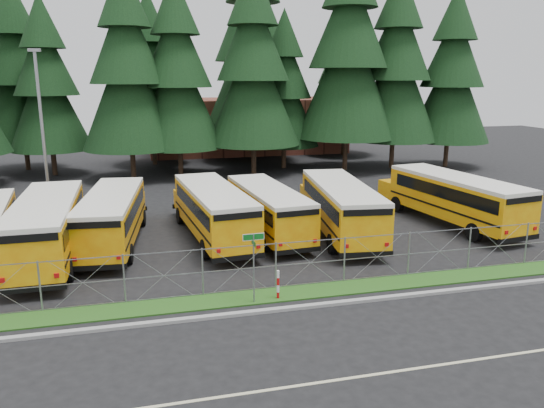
{
  "coord_description": "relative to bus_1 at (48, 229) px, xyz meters",
  "views": [
    {
      "loc": [
        -6.17,
        -20.8,
        8.57
      ],
      "look_at": [
        0.1,
        4.0,
        2.36
      ],
      "focal_mm": 35.0,
      "sensor_mm": 36.0,
      "label": 1
    }
  ],
  "objects": [
    {
      "name": "conifer_2",
      "position": [
        -2.94,
        23.66,
        6.2
      ],
      "size": [
        6.95,
        6.95,
        15.37
      ],
      "primitive_type": null,
      "color": "black",
      "rests_on": "ground"
    },
    {
      "name": "bus_2",
      "position": [
        2.91,
        1.55,
        -0.09
      ],
      "size": [
        3.64,
        10.82,
        2.78
      ],
      "primitive_type": null,
      "rotation": [
        0.0,
        0.0,
        -0.11
      ],
      "color": "orange",
      "rests_on": "ground"
    },
    {
      "name": "conifer_10",
      "position": [
        -5.77,
        27.23,
        7.11
      ],
      "size": [
        7.77,
        7.77,
        17.18
      ],
      "primitive_type": null,
      "color": "black",
      "rests_on": "ground"
    },
    {
      "name": "bus_6",
      "position": [
        14.91,
        0.46,
        -0.03
      ],
      "size": [
        3.94,
        11.34,
        2.91
      ],
      "primitive_type": null,
      "rotation": [
        0.0,
        0.0,
        -0.12
      ],
      "color": "orange",
      "rests_on": "ground"
    },
    {
      "name": "conifer_8",
      "position": [
        27.77,
        19.84,
        7.54
      ],
      "size": [
        8.16,
        8.16,
        18.05
      ],
      "primitive_type": null,
      "color": "black",
      "rests_on": "ground"
    },
    {
      "name": "bus_4",
      "position": [
        8.01,
        1.39,
        -0.06
      ],
      "size": [
        3.62,
        11.08,
        2.85
      ],
      "primitive_type": null,
      "rotation": [
        0.0,
        0.0,
        0.1
      ],
      "color": "orange",
      "rests_on": "ground"
    },
    {
      "name": "bus_east",
      "position": [
        22.06,
        0.8,
        -0.01
      ],
      "size": [
        4.2,
        11.46,
        2.94
      ],
      "primitive_type": null,
      "rotation": [
        0.0,
        0.0,
        0.14
      ],
      "color": "orange",
      "rests_on": "ground"
    },
    {
      "name": "street_sign",
      "position": [
        8.38,
        -7.38,
        0.55
      ],
      "size": [
        0.84,
        0.55,
        2.81
      ],
      "color": "gray",
      "rests_on": "ground"
    },
    {
      "name": "ground",
      "position": [
        10.56,
        -5.2,
        -1.48
      ],
      "size": [
        120.0,
        120.0,
        0.0
      ],
      "primitive_type": "plane",
      "color": "black",
      "rests_on": "ground"
    },
    {
      "name": "conifer_6",
      "position": [
        17.75,
        22.22,
        5.77
      ],
      "size": [
        6.56,
        6.56,
        14.51
      ],
      "primitive_type": null,
      "color": "black",
      "rests_on": "ground"
    },
    {
      "name": "conifer_7",
      "position": [
        23.07,
        19.98,
        8.72
      ],
      "size": [
        9.23,
        9.23,
        20.41
      ],
      "primitive_type": null,
      "color": "black",
      "rests_on": "ground"
    },
    {
      "name": "light_standard",
      "position": [
        -1.27,
        9.07,
        4.02
      ],
      "size": [
        0.7,
        0.35,
        10.14
      ],
      "color": "gray",
      "rests_on": "ground"
    },
    {
      "name": "conifer_11",
      "position": [
        5.9,
        27.38,
        6.77
      ],
      "size": [
        7.46,
        7.46,
        16.5
      ],
      "primitive_type": null,
      "color": "black",
      "rests_on": "ground"
    },
    {
      "name": "conifer_3",
      "position": [
        3.86,
        20.13,
        7.28
      ],
      "size": [
        7.93,
        7.93,
        17.53
      ],
      "primitive_type": null,
      "color": "black",
      "rests_on": "ground"
    },
    {
      "name": "striped_bollard",
      "position": [
        9.38,
        -7.25,
        -0.88
      ],
      "size": [
        0.11,
        0.11,
        1.2
      ],
      "primitive_type": "cylinder",
      "color": "#B20C0C",
      "rests_on": "ground"
    },
    {
      "name": "chainlink_fence",
      "position": [
        10.56,
        -6.2,
        -0.48
      ],
      "size": [
        44.0,
        0.1,
        2.0
      ],
      "primitive_type": null,
      "color": "gray",
      "rests_on": "ground"
    },
    {
      "name": "bus_5",
      "position": [
        11.02,
        1.47,
        -0.15
      ],
      "size": [
        3.27,
        10.37,
        2.67
      ],
      "primitive_type": null,
      "rotation": [
        0.0,
        0.0,
        0.09
      ],
      "color": "orange",
      "rests_on": "ground"
    },
    {
      "name": "conifer_9",
      "position": [
        33.2,
        19.21,
        6.86
      ],
      "size": [
        7.54,
        7.54,
        16.69
      ],
      "primitive_type": null,
      "color": "black",
      "rests_on": "ground"
    },
    {
      "name": "conifer_4",
      "position": [
        7.89,
        20.56,
        6.95
      ],
      "size": [
        7.63,
        7.63,
        16.87
      ],
      "primitive_type": null,
      "color": "black",
      "rests_on": "ground"
    },
    {
      "name": "conifer_12",
      "position": [
        16.0,
        27.47,
        9.53
      ],
      "size": [
        9.96,
        9.96,
        22.03
      ],
      "primitive_type": null,
      "color": "black",
      "rests_on": "ground"
    },
    {
      "name": "brick_building",
      "position": [
        16.56,
        34.8,
        1.52
      ],
      "size": [
        22.0,
        10.0,
        6.0
      ],
      "primitive_type": "cube",
      "color": "brown",
      "rests_on": "ground"
    },
    {
      "name": "grass_verge",
      "position": [
        10.56,
        -6.9,
        -1.45
      ],
      "size": [
        50.0,
        1.4,
        0.06
      ],
      "primitive_type": "cube",
      "color": "#214D16",
      "rests_on": "ground"
    },
    {
      "name": "conifer_5",
      "position": [
        14.34,
        19.98,
        7.54
      ],
      "size": [
        8.16,
        8.16,
        18.04
      ],
      "primitive_type": null,
      "color": "black",
      "rests_on": "ground"
    },
    {
      "name": "bus_1",
      "position": [
        0.0,
        0.0,
        0.0
      ],
      "size": [
        2.76,
        11.33,
        2.97
      ],
      "primitive_type": null,
      "rotation": [
        0.0,
        0.0,
        0.01
      ],
      "color": "orange",
      "rests_on": "ground"
    },
    {
      "name": "conifer_13",
      "position": [
        26.48,
        28.98,
        7.09
      ],
      "size": [
        7.76,
        7.76,
        17.16
      ],
      "primitive_type": null,
      "color": "black",
      "rests_on": "ground"
    },
    {
      "name": "road_lane_line",
      "position": [
        10.56,
        -13.2,
        -1.48
      ],
      "size": [
        50.0,
        0.12,
        0.01
      ],
      "primitive_type": "cube",
      "color": "beige",
      "rests_on": "ground"
    },
    {
      "name": "curb",
      "position": [
        10.56,
        -8.3,
        -1.42
      ],
      "size": [
        50.0,
        0.25,
        0.12
      ],
      "primitive_type": "cube",
      "color": "gray",
      "rests_on": "ground"
    }
  ]
}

